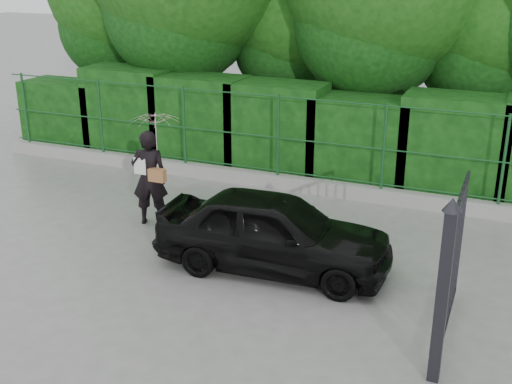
% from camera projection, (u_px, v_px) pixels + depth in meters
% --- Properties ---
extents(ground, '(80.00, 80.00, 0.00)m').
position_uv_depth(ground, '(157.00, 270.00, 10.50)').
color(ground, gray).
extents(kerb, '(14.00, 0.25, 0.30)m').
position_uv_depth(kerb, '(261.00, 179.00, 14.35)').
color(kerb, '#9E9E99').
rests_on(kerb, ground).
extents(fence, '(14.13, 0.06, 1.80)m').
position_uv_depth(fence, '(270.00, 135.00, 13.90)').
color(fence, '#154920').
rests_on(fence, kerb).
extents(hedge, '(14.20, 1.20, 2.24)m').
position_uv_depth(hedge, '(283.00, 130.00, 14.85)').
color(hedge, black).
rests_on(hedge, ground).
extents(gate, '(0.22, 2.33, 2.36)m').
position_uv_depth(gate, '(448.00, 275.00, 7.80)').
color(gate, '#232328').
rests_on(gate, ground).
extents(woman, '(1.01, 0.95, 2.17)m').
position_uv_depth(woman, '(153.00, 154.00, 11.89)').
color(woman, black).
rests_on(woman, ground).
extents(car, '(3.92, 1.75, 1.31)m').
position_uv_depth(car, '(274.00, 232.00, 10.35)').
color(car, black).
rests_on(car, ground).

